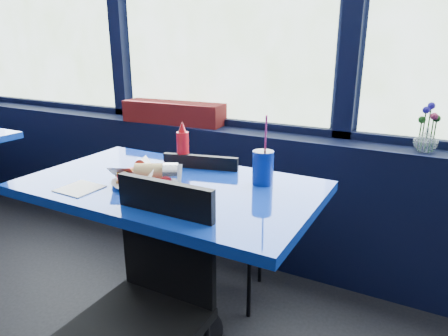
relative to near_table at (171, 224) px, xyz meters
The scene contains 10 objects.
window_sill 0.94m from the near_table, 109.03° to the left, with size 5.00×0.26×0.80m, color black.
near_table is the anchor object (origin of this frame).
chair_near_front 0.40m from the near_table, 65.38° to the right, with size 0.39×0.40×0.86m.
chair_near_back 0.35m from the near_table, 84.53° to the left, with size 0.44×0.44×0.81m.
planter_box 1.06m from the near_table, 124.07° to the left, with size 0.67×0.17×0.13m, color maroon.
flower_vase 1.25m from the near_table, 42.91° to the left, with size 0.12×0.13×0.23m.
food_basket 0.23m from the near_table, 133.32° to the right, with size 0.28×0.26×0.10m.
ketchup_bottle 0.37m from the near_table, 110.18° to the left, with size 0.06×0.06×0.21m.
soda_cup 0.46m from the near_table, 27.69° to the left, with size 0.09×0.09×0.29m.
napkin 0.39m from the near_table, 140.31° to the right, with size 0.15×0.15×0.00m, color white.
Camera 1 is at (1.22, 0.76, 1.30)m, focal length 32.00 mm.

